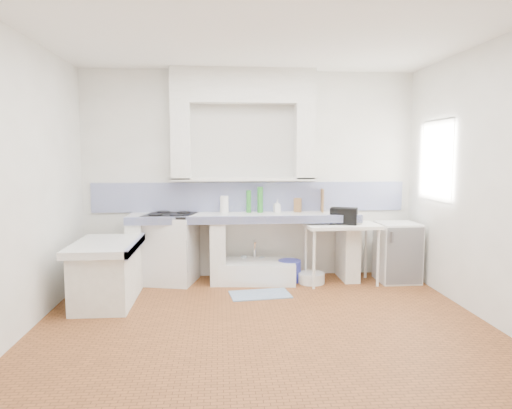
{
  "coord_description": "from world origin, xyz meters",
  "views": [
    {
      "loc": [
        -0.42,
        -4.3,
        1.67
      ],
      "look_at": [
        0.0,
        1.0,
        1.1
      ],
      "focal_mm": 32.35,
      "sensor_mm": 36.0,
      "label": 1
    }
  ],
  "objects": [
    {
      "name": "floor",
      "position": [
        0.0,
        0.0,
        0.0
      ],
      "size": [
        4.5,
        4.5,
        0.0
      ],
      "primitive_type": "plane",
      "color": "brown",
      "rests_on": "ground"
    },
    {
      "name": "ceiling",
      "position": [
        0.0,
        0.0,
        2.8
      ],
      "size": [
        4.5,
        4.5,
        0.0
      ],
      "primitive_type": "plane",
      "rotation": [
        3.14,
        0.0,
        0.0
      ],
      "color": "white",
      "rests_on": "ground"
    },
    {
      "name": "wall_back",
      "position": [
        0.0,
        2.0,
        1.4
      ],
      "size": [
        4.5,
        0.0,
        4.5
      ],
      "primitive_type": "plane",
      "rotation": [
        1.57,
        0.0,
        0.0
      ],
      "color": "white",
      "rests_on": "ground"
    },
    {
      "name": "wall_front",
      "position": [
        0.0,
        -2.0,
        1.4
      ],
      "size": [
        4.5,
        0.0,
        4.5
      ],
      "primitive_type": "plane",
      "rotation": [
        -1.57,
        0.0,
        0.0
      ],
      "color": "white",
      "rests_on": "ground"
    },
    {
      "name": "wall_left",
      "position": [
        -2.25,
        0.0,
        1.4
      ],
      "size": [
        0.0,
        4.5,
        4.5
      ],
      "primitive_type": "plane",
      "rotation": [
        1.57,
        0.0,
        1.57
      ],
      "color": "white",
      "rests_on": "ground"
    },
    {
      "name": "wall_right",
      "position": [
        2.25,
        0.0,
        1.4
      ],
      "size": [
        0.0,
        4.5,
        4.5
      ],
      "primitive_type": "plane",
      "rotation": [
        1.57,
        0.0,
        -1.57
      ],
      "color": "white",
      "rests_on": "ground"
    },
    {
      "name": "alcove_mass",
      "position": [
        -0.1,
        1.88,
        2.58
      ],
      "size": [
        1.9,
        0.25,
        0.45
      ],
      "primitive_type": "cube",
      "color": "white",
      "rests_on": "ground"
    },
    {
      "name": "window_frame",
      "position": [
        2.42,
        1.2,
        1.6
      ],
      "size": [
        0.35,
        0.86,
        1.06
      ],
      "primitive_type": "cube",
      "color": "#382012",
      "rests_on": "ground"
    },
    {
      "name": "lace_valance",
      "position": [
        2.28,
        1.2,
        1.98
      ],
      "size": [
        0.01,
        0.84,
        0.24
      ],
      "primitive_type": "cube",
      "color": "white",
      "rests_on": "ground"
    },
    {
      "name": "counter_slab",
      "position": [
        -0.1,
        1.7,
        0.86
      ],
      "size": [
        3.0,
        0.6,
        0.08
      ],
      "primitive_type": "cube",
      "color": "white",
      "rests_on": "ground"
    },
    {
      "name": "counter_lip",
      "position": [
        -0.1,
        1.42,
        0.86
      ],
      "size": [
        3.0,
        0.04,
        0.1
      ],
      "primitive_type": "cube",
      "color": "navy",
      "rests_on": "ground"
    },
    {
      "name": "counter_pier_left",
      "position": [
        -1.5,
        1.7,
        0.41
      ],
      "size": [
        0.2,
        0.55,
        0.82
      ],
      "primitive_type": "cube",
      "color": "white",
      "rests_on": "ground"
    },
    {
      "name": "counter_pier_mid",
      "position": [
        -0.45,
        1.7,
        0.41
      ],
      "size": [
        0.2,
        0.55,
        0.82
      ],
      "primitive_type": "cube",
      "color": "white",
      "rests_on": "ground"
    },
    {
      "name": "counter_pier_right",
      "position": [
        1.3,
        1.7,
        0.41
      ],
      "size": [
        0.2,
        0.55,
        0.82
      ],
      "primitive_type": "cube",
      "color": "white",
      "rests_on": "ground"
    },
    {
      "name": "peninsula_top",
      "position": [
        -1.7,
        0.9,
        0.66
      ],
      "size": [
        0.7,
        1.1,
        0.08
      ],
      "primitive_type": "cube",
      "color": "white",
      "rests_on": "ground"
    },
    {
      "name": "peninsula_base",
      "position": [
        -1.7,
        0.9,
        0.31
      ],
      "size": [
        0.6,
        1.0,
        0.62
      ],
      "primitive_type": "cube",
      "color": "white",
      "rests_on": "ground"
    },
    {
      "name": "peninsula_lip",
      "position": [
        -1.37,
        0.9,
        0.66
      ],
      "size": [
        0.04,
        1.1,
        0.1
      ],
      "primitive_type": "cube",
      "color": "navy",
      "rests_on": "ground"
    },
    {
      "name": "backsplash",
      "position": [
        0.0,
        1.99,
        1.1
      ],
      "size": [
        4.27,
        0.03,
        0.4
      ],
      "primitive_type": "cube",
      "color": "navy",
      "rests_on": "ground"
    },
    {
      "name": "stove",
      "position": [
        -1.07,
        1.72,
        0.44
      ],
      "size": [
        0.74,
        0.73,
        0.88
      ],
      "primitive_type": "cube",
      "rotation": [
        0.0,
        0.0,
        -0.24
      ],
      "color": "white",
      "rests_on": "ground"
    },
    {
      "name": "sink",
      "position": [
        0.05,
        1.65,
        0.12
      ],
      "size": [
        1.08,
        0.66,
        0.25
      ],
      "primitive_type": "cube",
      "rotation": [
        0.0,
        0.0,
        -0.1
      ],
      "color": "white",
      "rests_on": "ground"
    },
    {
      "name": "side_table",
      "position": [
        1.15,
        1.49,
        0.39
      ],
      "size": [
        0.97,
        0.57,
        0.04
      ],
      "primitive_type": "cube",
      "rotation": [
        0.0,
        0.0,
        0.06
      ],
      "color": "white",
      "rests_on": "ground"
    },
    {
      "name": "fridge",
      "position": [
        1.93,
        1.54,
        0.39
      ],
      "size": [
        0.51,
        0.51,
        0.78
      ],
      "primitive_type": "cube",
      "rotation": [
        0.0,
        0.0,
        0.01
      ],
      "color": "white",
      "rests_on": "ground"
    },
    {
      "name": "bucket_red",
      "position": [
        -0.25,
        1.64,
        0.13
      ],
      "size": [
        0.29,
        0.29,
        0.27
      ],
      "primitive_type": "cylinder",
      "rotation": [
        0.0,
        0.0,
        -0.02
      ],
      "color": "#C24124",
      "rests_on": "ground"
    },
    {
      "name": "bucket_orange",
      "position": [
        0.18,
        1.52,
        0.12
      ],
      "size": [
        0.3,
        0.3,
        0.25
      ],
      "primitive_type": "cylinder",
      "rotation": [
        0.0,
        0.0,
        -0.12
      ],
      "color": "#C54118",
      "rests_on": "ground"
    },
    {
      "name": "bucket_blue",
      "position": [
        0.5,
        1.64,
        0.14
      ],
      "size": [
        0.34,
        0.34,
        0.28
      ],
      "primitive_type": "cylinder",
      "rotation": [
        0.0,
        0.0,
        0.15
      ],
      "color": "#2F37AC",
      "rests_on": "ground"
    },
    {
      "name": "basin_white",
      "position": [
        0.77,
        1.52,
        0.07
      ],
      "size": [
        0.45,
        0.45,
        0.13
      ],
      "primitive_type": "cylinder",
      "rotation": [
        0.0,
        0.0,
        -0.38
      ],
      "color": "white",
      "rests_on": "ground"
    },
    {
      "name": "water_bottle_a",
      "position": [
        -0.1,
        1.85,
        0.15
      ],
      "size": [
        0.1,
        0.1,
        0.3
      ],
      "primitive_type": "cylinder",
      "rotation": [
        0.0,
        0.0,
        -0.3
      ],
      "color": "silver",
      "rests_on": "ground"
    },
    {
      "name": "water_bottle_b",
      "position": [
        0.15,
        1.85,
        0.14
      ],
      "size": [
        0.1,
        0.1,
        0.29
      ],
      "primitive_type": "cylinder",
      "rotation": [
        0.0,
        0.0,
        0.35
      ],
      "color": "silver",
      "rests_on": "ground"
    },
    {
      "name": "black_bag",
      "position": [
        1.18,
        1.49,
        0.89
      ],
      "size": [
        0.39,
        0.31,
        0.21
      ],
      "primitive_type": "cube",
      "rotation": [
        0.0,
        0.0,
        -0.39
      ],
      "color": "black",
      "rests_on": "side_table"
    },
    {
      "name": "green_bottle_a",
      "position": [
        -0.03,
        1.85,
        1.05
      ],
      "size": [
        0.07,
        0.07,
        0.3
      ],
      "primitive_type": "cylinder",
      "rotation": [
        0.0,
        0.0,
        0.1
      ],
      "color": "#297A2A",
      "rests_on": "counter_slab"
    },
    {
      "name": "green_bottle_b",
      "position": [
        0.12,
        1.83,
        1.07
      ],
      "size": [
        0.09,
        0.09,
        0.35
      ],
      "primitive_type": "cylinder",
      "rotation": [
        0.0,
        0.0,
        -0.21
      ],
      "color": "#297A2A",
      "rests_on": "counter_slab"
    },
    {
      "name": "knife_block",
      "position": [
        0.64,
        1.85,
        1.0
      ],
      "size": [
        0.12,
        0.11,
        0.19
      ],
      "primitive_type": "cube",
      "rotation": [
        0.0,
        0.0,
        -0.39
      ],
      "color": "olive",
      "rests_on": "counter_slab"
    },
    {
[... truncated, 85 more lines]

